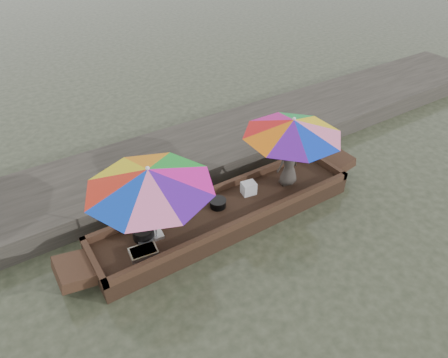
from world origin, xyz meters
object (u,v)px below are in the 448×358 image
tray_crayfish (143,252)px  charcoal_grill (218,204)px  tray_scallop (149,236)px  boat_hull (227,215)px  umbrella_stern (290,152)px  vendor (289,163)px  umbrella_bow (153,205)px  cooking_pot (144,233)px  supply_bag (249,188)px

tray_crayfish → charcoal_grill: 1.77m
tray_crayfish → charcoal_grill: bearing=11.9°
tray_scallop → boat_hull: bearing=-3.6°
tray_scallop → umbrella_stern: (3.12, -0.10, 0.74)m
vendor → charcoal_grill: bearing=-3.9°
tray_scallop → umbrella_stern: size_ratio=0.24×
charcoal_grill → umbrella_stern: 1.79m
tray_crayfish → vendor: vendor is taller
tray_crayfish → charcoal_grill: charcoal_grill is taller
umbrella_stern → umbrella_bow: bearing=180.0°
tray_crayfish → umbrella_bow: umbrella_bow is taller
tray_crayfish → umbrella_stern: umbrella_stern is taller
tray_scallop → charcoal_grill: (1.48, 0.04, 0.04)m
cooking_pot → charcoal_grill: bearing=-0.0°
charcoal_grill → vendor: 1.70m
tray_crayfish → umbrella_stern: size_ratio=0.24×
vendor → umbrella_bow: bearing=1.1°
charcoal_grill → cooking_pot: bearing=180.0°
supply_bag → vendor: 0.98m
cooking_pot → umbrella_stern: bearing=-2.6°
supply_bag → tray_scallop: bearing=-178.5°
cooking_pot → umbrella_stern: 3.27m
boat_hull → cooking_pot: cooking_pot is taller
boat_hull → vendor: bearing=-0.2°
cooking_pot → vendor: vendor is taller
tray_scallop → charcoal_grill: size_ratio=1.49×
charcoal_grill → supply_bag: size_ratio=1.12×
vendor → umbrella_stern: size_ratio=0.53×
supply_bag → umbrella_stern: 1.11m
tray_scallop → umbrella_bow: bearing=-44.6°
supply_bag → vendor: vendor is taller
boat_hull → supply_bag: 0.72m
supply_bag → umbrella_bow: bearing=-175.7°
cooking_pot → vendor: bearing=-2.7°
cooking_pot → supply_bag: size_ratio=1.37×
cooking_pot → vendor: size_ratio=0.37×
vendor → umbrella_bow: 3.02m
tray_crayfish → tray_scallop: tray_crayfish is taller
tray_crayfish → umbrella_bow: 0.84m
umbrella_bow → tray_crayfish: bearing=-148.0°
boat_hull → vendor: (1.52, -0.01, 0.70)m
vendor → boat_hull: bearing=1.0°
charcoal_grill → vendor: size_ratio=0.30×
supply_bag → boat_hull: bearing=-166.0°
cooking_pot → charcoal_grill: size_ratio=1.23×
supply_bag → vendor: bearing=-10.4°
tray_crayfish → umbrella_stern: 3.46m
charcoal_grill → umbrella_bow: bearing=-174.1°
charcoal_grill → umbrella_bow: size_ratio=0.14×
tray_crayfish → supply_bag: supply_bag is taller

